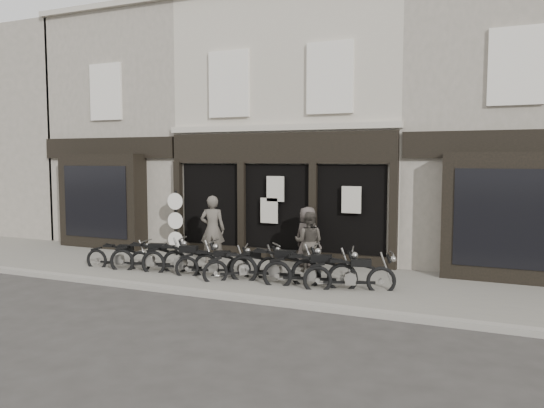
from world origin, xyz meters
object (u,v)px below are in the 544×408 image
at_px(motorcycle_2, 180,262).
at_px(man_left, 213,229).
at_px(advert_sign_post, 176,226).
at_px(motorcycle_5, 275,269).
at_px(motorcycle_7, 350,278).
at_px(man_centre, 309,242).
at_px(man_right, 307,237).
at_px(motorcycle_0, 119,259).
at_px(motorcycle_3, 214,266).
at_px(motorcycle_6, 311,274).
at_px(motorcycle_1, 149,260).
at_px(motorcycle_4, 243,268).

height_order(motorcycle_2, man_left, man_left).
bearing_deg(advert_sign_post, motorcycle_5, -32.44).
relative_size(motorcycle_7, advert_sign_post, 0.95).
distance_m(man_left, man_centre, 2.97).
height_order(man_left, man_right, man_left).
relative_size(motorcycle_5, advert_sign_post, 1.10).
distance_m(motorcycle_0, motorcycle_2, 1.97).
bearing_deg(man_right, advert_sign_post, 18.15).
relative_size(motorcycle_2, motorcycle_3, 1.17).
relative_size(motorcycle_3, man_centre, 1.16).
height_order(motorcycle_2, motorcycle_5, motorcycle_5).
height_order(motorcycle_6, motorcycle_7, motorcycle_6).
height_order(motorcycle_2, man_centre, man_centre).
bearing_deg(motorcycle_7, motorcycle_2, 161.43).
bearing_deg(motorcycle_1, motorcycle_3, -11.97).
xyz_separation_m(motorcycle_0, motorcycle_2, (1.97, 0.05, 0.05)).
bearing_deg(motorcycle_4, advert_sign_post, 106.53).
height_order(motorcycle_7, man_left, man_left).
distance_m(motorcycle_2, motorcycle_4, 1.79).
bearing_deg(motorcycle_7, motorcycle_6, 164.89).
bearing_deg(motorcycle_2, motorcycle_1, 171.52).
height_order(man_centre, man_right, man_right).
height_order(motorcycle_5, man_centre, man_centre).
bearing_deg(motorcycle_0, motorcycle_7, -8.64).
relative_size(motorcycle_2, motorcycle_4, 1.33).
distance_m(man_right, advert_sign_post, 4.38).
bearing_deg(motorcycle_3, motorcycle_7, -20.57).
bearing_deg(motorcycle_5, man_centre, 71.63).
xyz_separation_m(motorcycle_3, advert_sign_post, (-2.55, 2.10, 0.67)).
bearing_deg(advert_sign_post, motorcycle_2, -60.17).
bearing_deg(motorcycle_6, motorcycle_2, 167.53).
height_order(motorcycle_1, motorcycle_6, motorcycle_6).
xyz_separation_m(motorcycle_6, man_centre, (-0.61, 1.56, 0.50)).
relative_size(motorcycle_1, motorcycle_6, 0.96).
relative_size(man_centre, man_right, 0.95).
relative_size(motorcycle_6, man_right, 1.32).
bearing_deg(motorcycle_2, motorcycle_4, -4.79).
bearing_deg(motorcycle_4, motorcycle_6, -44.92).
distance_m(motorcycle_1, advert_sign_post, 2.39).
distance_m(motorcycle_3, motorcycle_7, 3.62).
height_order(motorcycle_3, motorcycle_7, motorcycle_7).
height_order(motorcycle_1, motorcycle_3, motorcycle_1).
xyz_separation_m(man_left, advert_sign_post, (-1.65, 0.59, -0.06)).
distance_m(motorcycle_1, motorcycle_2, 0.99).
relative_size(motorcycle_2, man_centre, 1.36).
xyz_separation_m(motorcycle_2, advert_sign_post, (-1.61, 2.21, 0.63)).
bearing_deg(motorcycle_1, motorcycle_5, -13.62).
relative_size(motorcycle_1, man_left, 1.09).
distance_m(man_left, advert_sign_post, 1.76).
bearing_deg(man_right, man_centre, 132.10).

